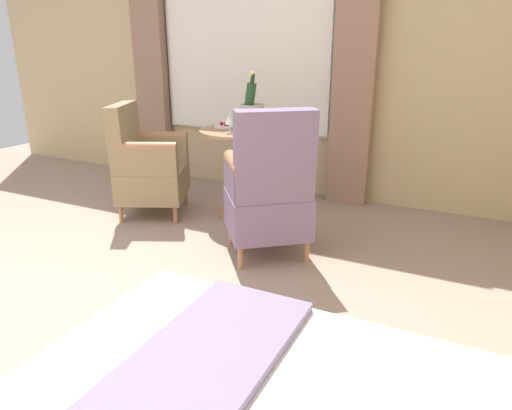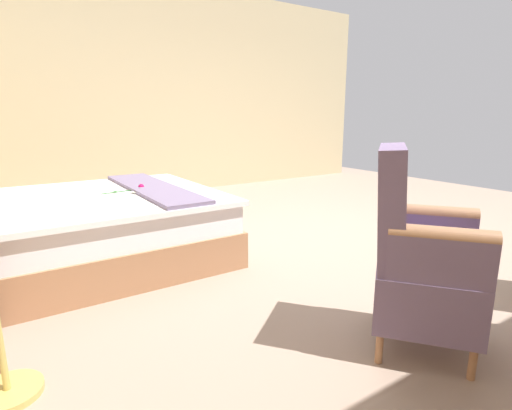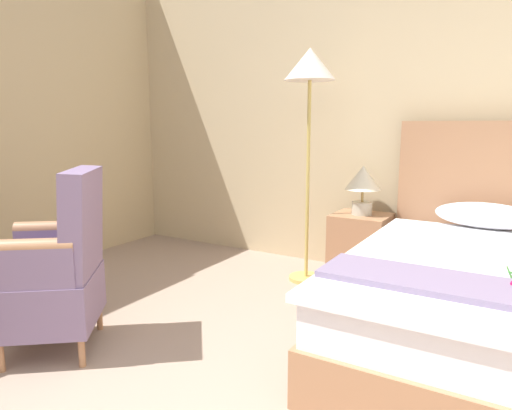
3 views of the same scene
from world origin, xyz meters
name	(u,v)px [view 3 (image 3 of 3)]	position (x,y,z in m)	size (l,w,h in m)	color
wall_headboard_side	(446,94)	(0.00, 3.30, 1.50)	(6.27, 0.12, 3.00)	#C8B38A
bed	(508,298)	(0.57, 2.16, 0.32)	(1.69, 2.09, 1.29)	#A5734F
nightstand	(360,248)	(-0.52, 2.92, 0.28)	(0.46, 0.41, 0.55)	#A5734F
bedside_lamp	(363,182)	(-0.52, 2.92, 0.81)	(0.28, 0.28, 0.39)	#B8B4A1
floor_lamp_brass	(310,81)	(-0.90, 2.70, 1.60)	(0.40, 0.40, 1.84)	tan
armchair_by_window	(58,270)	(-1.60, 0.92, 0.46)	(0.72, 0.72, 1.03)	#A5734F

